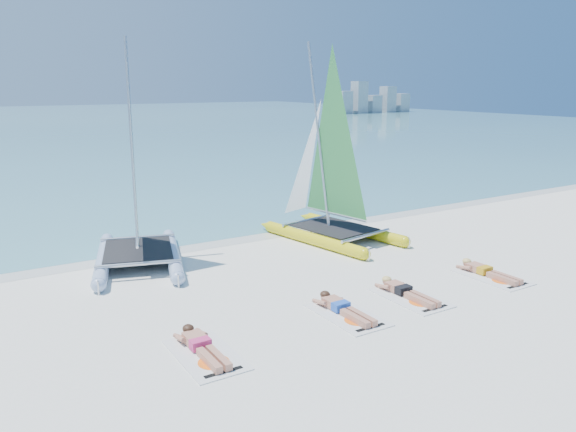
# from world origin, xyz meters

# --- Properties ---
(ground) EXTENTS (140.00, 140.00, 0.00)m
(ground) POSITION_xyz_m (0.00, 0.00, 0.00)
(ground) COLOR silver
(ground) RESTS_ON ground
(sea) EXTENTS (140.00, 115.00, 0.01)m
(sea) POSITION_xyz_m (0.00, 63.00, 0.01)
(sea) COLOR #73C1BF
(sea) RESTS_ON ground
(wet_sand_strip) EXTENTS (140.00, 1.40, 0.01)m
(wet_sand_strip) POSITION_xyz_m (0.00, 5.50, 0.00)
(wet_sand_strip) COLOR silver
(wet_sand_strip) RESTS_ON ground
(distant_skyline) EXTENTS (14.00, 2.00, 5.00)m
(distant_skyline) POSITION_xyz_m (53.71, 62.00, 1.94)
(distant_skyline) COLOR #A1AAB2
(distant_skyline) RESTS_ON ground
(catamaran_blue) EXTENTS (3.38, 4.96, 6.18)m
(catamaran_blue) POSITION_xyz_m (-2.34, 4.67, 1.85)
(catamaran_blue) COLOR silver
(catamaran_blue) RESTS_ON ground
(catamaran_yellow) EXTENTS (2.93, 4.98, 6.18)m
(catamaran_yellow) POSITION_xyz_m (3.45, 4.18, 1.95)
(catamaran_yellow) COLOR yellow
(catamaran_yellow) RESTS_ON ground
(towel_a) EXTENTS (1.00, 1.85, 0.02)m
(towel_a) POSITION_xyz_m (-2.95, -1.27, 0.01)
(towel_a) COLOR white
(towel_a) RESTS_ON ground
(sunbather_a) EXTENTS (0.37, 1.73, 0.26)m
(sunbather_a) POSITION_xyz_m (-2.95, -1.07, 0.12)
(sunbather_a) COLOR tan
(sunbather_a) RESTS_ON towel_a
(towel_b) EXTENTS (1.00, 1.85, 0.02)m
(towel_b) POSITION_xyz_m (0.29, -1.18, 0.01)
(towel_b) COLOR white
(towel_b) RESTS_ON ground
(sunbather_b) EXTENTS (0.37, 1.73, 0.26)m
(sunbather_b) POSITION_xyz_m (0.29, -0.99, 0.12)
(sunbather_b) COLOR tan
(sunbather_b) RESTS_ON towel_b
(towel_c) EXTENTS (1.00, 1.85, 0.02)m
(towel_c) POSITION_xyz_m (2.10, -1.16, 0.01)
(towel_c) COLOR white
(towel_c) RESTS_ON ground
(sunbather_c) EXTENTS (0.37, 1.73, 0.26)m
(sunbather_c) POSITION_xyz_m (2.10, -0.96, 0.12)
(sunbather_c) COLOR tan
(sunbather_c) RESTS_ON towel_c
(towel_d) EXTENTS (1.00, 1.85, 0.02)m
(towel_d) POSITION_xyz_m (4.83, -1.20, 0.01)
(towel_d) COLOR white
(towel_d) RESTS_ON ground
(sunbather_d) EXTENTS (0.37, 1.73, 0.26)m
(sunbather_d) POSITION_xyz_m (4.83, -1.00, 0.12)
(sunbather_d) COLOR tan
(sunbather_d) RESTS_ON towel_d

